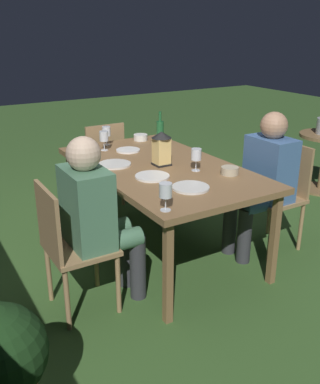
{
  "coord_description": "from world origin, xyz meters",
  "views": [
    {
      "loc": [
        -2.77,
        1.65,
        1.75
      ],
      "look_at": [
        0.0,
        0.0,
        0.52
      ],
      "focal_mm": 40.67,
      "sensor_mm": 36.0,
      "label": 1
    }
  ],
  "objects_px": {
    "lantern_centerpiece": "(161,146)",
    "plate_c": "(115,164)",
    "wine_glass_d": "(104,137)",
    "plate_d": "(152,176)",
    "wine_glass_a": "(196,155)",
    "plate_b": "(128,150)",
    "person_in_blue": "(263,177)",
    "chair_side_left_a": "(279,191)",
    "bowl_olives": "(230,170)",
    "green_bottle_on_table": "(160,131)",
    "potted_plant_corner": "(0,367)",
    "dining_table": "(160,172)",
    "chair_head_far": "(102,160)",
    "plate_a": "(191,187)",
    "wine_glass_b": "(106,132)",
    "bowl_bread": "(141,137)",
    "wine_glass_c": "(166,192)",
    "chair_side_right_a": "(69,243)",
    "person_in_green": "(97,215)"
  },
  "relations": [
    {
      "from": "plate_a",
      "to": "person_in_blue",
      "type": "bearing_deg",
      "value": -79.77
    },
    {
      "from": "lantern_centerpiece",
      "to": "bowl_olives",
      "type": "distance_m",
      "value": 0.56
    },
    {
      "from": "lantern_centerpiece",
      "to": "wine_glass_c",
      "type": "bearing_deg",
      "value": 150.63
    },
    {
      "from": "dining_table",
      "to": "chair_head_far",
      "type": "bearing_deg",
      "value": 0.0
    },
    {
      "from": "bowl_olives",
      "to": "plate_d",
      "type": "bearing_deg",
      "value": 66.13
    },
    {
      "from": "person_in_blue",
      "to": "plate_d",
      "type": "distance_m",
      "value": 0.93
    },
    {
      "from": "plate_c",
      "to": "wine_glass_c",
      "type": "bearing_deg",
      "value": 172.53
    },
    {
      "from": "green_bottle_on_table",
      "to": "potted_plant_corner",
      "type": "xyz_separation_m",
      "value": [
        -1.75,
        1.85,
        -0.47
      ]
    },
    {
      "from": "chair_side_right_a",
      "to": "wine_glass_c",
      "type": "xyz_separation_m",
      "value": [
        -0.37,
        -0.48,
        0.37
      ]
    },
    {
      "from": "bowl_olives",
      "to": "person_in_green",
      "type": "bearing_deg",
      "value": 87.54
    },
    {
      "from": "wine_glass_d",
      "to": "bowl_olives",
      "type": "relative_size",
      "value": 1.33
    },
    {
      "from": "bowl_olives",
      "to": "person_in_blue",
      "type": "bearing_deg",
      "value": -83.45
    },
    {
      "from": "lantern_centerpiece",
      "to": "plate_c",
      "type": "relative_size",
      "value": 1.04
    },
    {
      "from": "chair_head_far",
      "to": "wine_glass_d",
      "type": "bearing_deg",
      "value": 160.01
    },
    {
      "from": "bowl_bread",
      "to": "person_in_blue",
      "type": "bearing_deg",
      "value": -158.89
    },
    {
      "from": "bowl_bread",
      "to": "chair_head_far",
      "type": "bearing_deg",
      "value": 33.86
    },
    {
      "from": "chair_head_far",
      "to": "wine_glass_c",
      "type": "relative_size",
      "value": 5.15
    },
    {
      "from": "plate_d",
      "to": "bowl_olives",
      "type": "xyz_separation_m",
      "value": [
        -0.23,
        -0.52,
        0.02
      ]
    },
    {
      "from": "wine_glass_a",
      "to": "plate_c",
      "type": "relative_size",
      "value": 0.66
    },
    {
      "from": "dining_table",
      "to": "plate_a",
      "type": "height_order",
      "value": "plate_a"
    },
    {
      "from": "chair_side_right_a",
      "to": "person_in_green",
      "type": "height_order",
      "value": "person_in_green"
    },
    {
      "from": "person_in_blue",
      "to": "chair_side_right_a",
      "type": "relative_size",
      "value": 1.32
    },
    {
      "from": "potted_plant_corner",
      "to": "green_bottle_on_table",
      "type": "bearing_deg",
      "value": -46.48
    },
    {
      "from": "green_bottle_on_table",
      "to": "wine_glass_d",
      "type": "distance_m",
      "value": 0.55
    },
    {
      "from": "person_in_blue",
      "to": "chair_side_left_a",
      "type": "bearing_deg",
      "value": -90.0
    },
    {
      "from": "bowl_olives",
      "to": "wine_glass_b",
      "type": "bearing_deg",
      "value": 18.68
    },
    {
      "from": "wine_glass_b",
      "to": "potted_plant_corner",
      "type": "height_order",
      "value": "wine_glass_b"
    },
    {
      "from": "wine_glass_a",
      "to": "plate_a",
      "type": "height_order",
      "value": "wine_glass_a"
    },
    {
      "from": "wine_glass_b",
      "to": "plate_c",
      "type": "relative_size",
      "value": 0.66
    },
    {
      "from": "person_in_blue",
      "to": "person_in_green",
      "type": "relative_size",
      "value": 1.0
    },
    {
      "from": "chair_head_far",
      "to": "wine_glass_b",
      "type": "bearing_deg",
      "value": 165.36
    },
    {
      "from": "person_in_blue",
      "to": "lantern_centerpiece",
      "type": "bearing_deg",
      "value": 59.41
    },
    {
      "from": "wine_glass_a",
      "to": "plate_b",
      "type": "xyz_separation_m",
      "value": [
        0.75,
        0.19,
        -0.11
      ]
    },
    {
      "from": "bowl_bread",
      "to": "plate_d",
      "type": "bearing_deg",
      "value": 155.89
    },
    {
      "from": "wine_glass_d",
      "to": "plate_d",
      "type": "height_order",
      "value": "wine_glass_d"
    },
    {
      "from": "chair_head_far",
      "to": "lantern_centerpiece",
      "type": "relative_size",
      "value": 3.28
    },
    {
      "from": "chair_side_right_a",
      "to": "green_bottle_on_table",
      "type": "height_order",
      "value": "green_bottle_on_table"
    },
    {
      "from": "lantern_centerpiece",
      "to": "plate_d",
      "type": "distance_m",
      "value": 0.34
    },
    {
      "from": "dining_table",
      "to": "plate_d",
      "type": "bearing_deg",
      "value": 138.42
    },
    {
      "from": "person_in_green",
      "to": "wine_glass_b",
      "type": "relative_size",
      "value": 6.8
    },
    {
      "from": "person_in_green",
      "to": "wine_glass_a",
      "type": "bearing_deg",
      "value": -80.02
    },
    {
      "from": "person_in_blue",
      "to": "plate_b",
      "type": "xyz_separation_m",
      "value": [
        0.9,
        0.73,
        0.11
      ]
    },
    {
      "from": "wine_glass_d",
      "to": "plate_a",
      "type": "relative_size",
      "value": 0.67
    },
    {
      "from": "chair_side_right_a",
      "to": "wine_glass_c",
      "type": "height_order",
      "value": "wine_glass_c"
    },
    {
      "from": "lantern_centerpiece",
      "to": "plate_c",
      "type": "bearing_deg",
      "value": 60.52
    },
    {
      "from": "chair_side_left_a",
      "to": "wine_glass_a",
      "type": "distance_m",
      "value": 0.84
    },
    {
      "from": "chair_side_right_a",
      "to": "potted_plant_corner",
      "type": "height_order",
      "value": "chair_side_right_a"
    },
    {
      "from": "lantern_centerpiece",
      "to": "wine_glass_c",
      "type": "distance_m",
      "value": 0.9
    },
    {
      "from": "plate_a",
      "to": "plate_b",
      "type": "relative_size",
      "value": 1.22
    },
    {
      "from": "dining_table",
      "to": "chair_head_far",
      "type": "distance_m",
      "value": 1.17
    }
  ]
}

